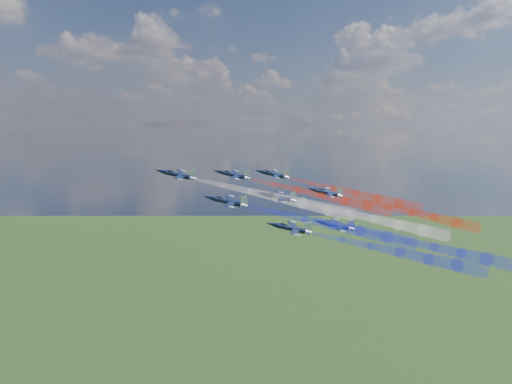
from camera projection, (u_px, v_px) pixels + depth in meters
jet_lead at (178, 175)px, 136.87m from camera, size 13.78×13.07×6.70m
trail_lead at (276, 197)px, 139.63m from camera, size 36.62×24.15×13.53m
jet_inner_left at (227, 202)px, 127.46m from camera, size 13.78×13.07×6.70m
trail_inner_left at (332, 225)px, 130.22m from camera, size 36.62×24.15×13.53m
jet_inner_right at (233, 175)px, 152.55m from camera, size 13.78×13.07×6.70m
trail_inner_right at (321, 195)px, 155.31m from camera, size 36.62×24.15×13.53m
jet_outer_left at (291, 228)px, 121.15m from camera, size 13.78×13.07×6.70m
trail_outer_left at (400, 253)px, 123.91m from camera, size 36.62×24.15×13.53m
jet_center_third at (279, 197)px, 139.84m from camera, size 13.78×13.07×6.70m
trail_center_third at (373, 219)px, 142.61m from camera, size 36.62×24.15×13.53m
jet_outer_right at (274, 174)px, 161.86m from camera, size 13.78×13.07×6.70m
trail_outer_right at (356, 193)px, 164.62m from camera, size 36.62×24.15×13.53m
jet_rear_left at (336, 225)px, 132.47m from camera, size 13.78×13.07×6.70m
trail_rear_left at (435, 247)px, 135.23m from camera, size 36.62×24.15×13.53m
jet_rear_right at (327, 193)px, 155.06m from camera, size 13.78×13.07×6.70m
trail_rear_right at (411, 212)px, 157.82m from camera, size 36.62×24.15×13.53m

